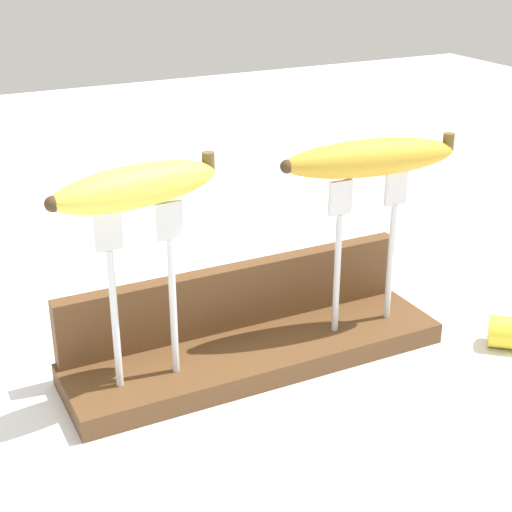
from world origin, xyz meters
name	(u,v)px	position (x,y,z in m)	size (l,w,h in m)	color
ground_plane	(256,362)	(0.00, 0.00, 0.00)	(3.00, 3.00, 0.00)	silver
wooden_board	(256,353)	(0.00, 0.00, 0.01)	(0.40, 0.11, 0.02)	brown
board_backstop	(237,296)	(0.00, 0.05, 0.06)	(0.40, 0.02, 0.07)	brown
fork_stand_left	(142,279)	(-0.12, -0.01, 0.13)	(0.08, 0.01, 0.18)	silver
fork_stand_right	(366,237)	(0.12, -0.01, 0.13)	(0.09, 0.01, 0.17)	silver
banana_raised_left	(136,186)	(-0.12, -0.01, 0.22)	(0.17, 0.07, 0.04)	#DBD147
banana_raised_right	(371,158)	(0.12, -0.01, 0.21)	(0.19, 0.07, 0.04)	gold
wire_coil	(234,301)	(0.04, 0.14, 0.00)	(0.11, 0.11, 0.01)	#1E2DA5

